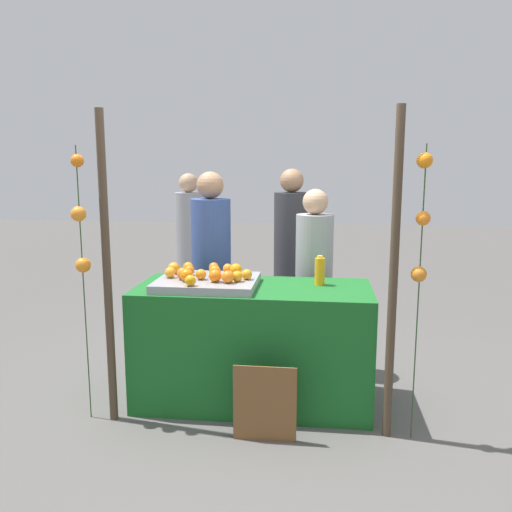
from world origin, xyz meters
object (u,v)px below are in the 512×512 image
Objects in this scene: juice_bottle at (320,271)px; vendor_right at (314,288)px; chalkboard_sign at (265,404)px; orange_0 at (215,271)px; vendor_left at (212,277)px; orange_1 at (215,276)px; stall_counter at (254,344)px.

vendor_right is (-0.05, 0.55, -0.26)m from juice_bottle.
chalkboard_sign is (-0.33, -0.69, -0.74)m from juice_bottle.
vendor_left reaches higher than orange_0.
juice_bottle reaches higher than orange_1.
vendor_right is at bearing 76.97° from chalkboard_sign.
juice_bottle is at bearing 64.11° from chalkboard_sign.
juice_bottle is (0.48, 0.11, 0.55)m from stall_counter.
vendor_right is at bearing 49.74° from orange_1.
orange_1 reaches higher than stall_counter.
chalkboard_sign is (0.15, -0.57, -0.20)m from stall_counter.
chalkboard_sign is (0.43, -0.59, -0.74)m from orange_0.
orange_0 is 1.00m from vendor_right.
vendor_right reaches higher than juice_bottle.
juice_bottle is 0.14× the size of vendor_right.
orange_1 is 0.05× the size of vendor_left.
vendor_left is at bearing 115.47° from chalkboard_sign.
vendor_left is (-0.17, 0.68, -0.19)m from orange_0.
stall_counter is 19.65× the size of orange_0.
juice_bottle is 0.43× the size of chalkboard_sign.
juice_bottle reaches higher than stall_counter.
stall_counter is 3.32× the size of chalkboard_sign.
chalkboard_sign is 0.33× the size of vendor_right.
orange_1 is (0.03, -0.16, 0.00)m from orange_0.
vendor_left is at bearing 104.00° from orange_0.
orange_1 is at bearing -76.44° from vendor_left.
vendor_left reaches higher than stall_counter.
orange_1 is at bearing -78.30° from orange_0.
vendor_right is (0.89, -0.03, -0.06)m from vendor_left.
vendor_left is (-0.20, 0.84, -0.20)m from orange_1.
orange_0 is (-0.29, 0.01, 0.55)m from stall_counter.
chalkboard_sign is at bearing -46.65° from orange_1.
vendor_left is at bearing 123.46° from stall_counter.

